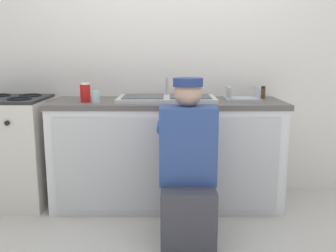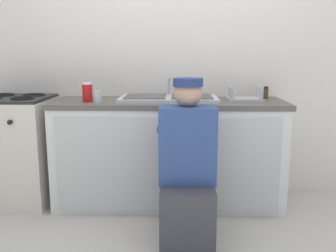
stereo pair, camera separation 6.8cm
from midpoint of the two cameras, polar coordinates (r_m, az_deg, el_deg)
name	(u,v)px [view 2 (the right image)]	position (r m, az deg, el deg)	size (l,w,h in m)	color
ground_plane	(168,216)	(3.04, 0.60, -13.55)	(12.00, 12.00, 0.00)	beige
back_wall	(170,55)	(3.42, 0.83, 10.74)	(6.00, 0.10, 2.50)	silver
counter_cabinet	(169,155)	(3.17, 0.71, -4.44)	(1.87, 0.62, 0.84)	white
countertop	(169,103)	(3.10, 0.73, 3.52)	(1.91, 0.62, 0.04)	#5B5651
sink_double_basin	(169,98)	(3.09, 0.73, 4.27)	(0.80, 0.44, 0.19)	silver
stove_range	(17,149)	(3.45, -21.55, -3.35)	(0.60, 0.62, 0.92)	silver
plumber_person	(187,174)	(2.55, 3.72, -7.38)	(0.42, 0.61, 1.10)	#3F3F47
spice_bottle_pepper	(266,93)	(3.32, 15.27, 4.90)	(0.04, 0.04, 0.10)	#513823
soda_cup_red	(87,92)	(3.06, -11.57, 5.03)	(0.08, 0.08, 0.15)	red
dish_rack_tray	(245,97)	(3.16, 12.24, 4.27)	(0.28, 0.22, 0.11)	#B2B7BC
water_glass	(98,97)	(2.97, -10.05, 4.42)	(0.06, 0.06, 0.10)	#ADC6CC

